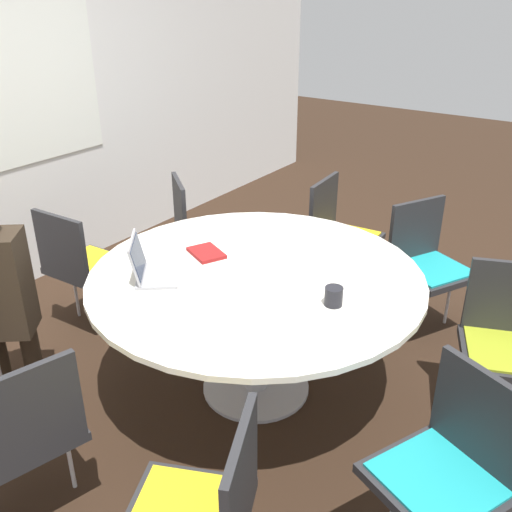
% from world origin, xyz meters
% --- Properties ---
extents(ground_plane, '(16.00, 16.00, 0.00)m').
position_xyz_m(ground_plane, '(0.00, 0.00, 0.00)').
color(ground_plane, black).
extents(conference_table, '(1.73, 1.73, 0.74)m').
position_xyz_m(conference_table, '(0.00, 0.00, 0.63)').
color(conference_table, '#B7B7BC').
rests_on(conference_table, ground_plane).
extents(chair_1, '(0.53, 0.52, 0.85)m').
position_xyz_m(chair_1, '(-1.25, 0.26, 0.51)').
color(chair_1, '#262628').
rests_on(chair_1, ground_plane).
extents(chair_2, '(0.57, 0.56, 0.85)m').
position_xyz_m(chair_2, '(-1.14, -0.58, 0.51)').
color(chair_2, '#262628').
rests_on(chair_2, ground_plane).
extents(chair_3, '(0.56, 0.57, 0.85)m').
position_xyz_m(chair_3, '(-0.45, -1.19, 0.51)').
color(chair_3, '#262628').
rests_on(chair_3, ground_plane).
extents(chair_4, '(0.55, 0.56, 0.85)m').
position_xyz_m(chair_4, '(0.53, -1.16, 0.51)').
color(chair_4, '#262628').
rests_on(chair_4, ground_plane).
extents(chair_5, '(0.58, 0.57, 0.85)m').
position_xyz_m(chair_5, '(1.17, -0.52, 0.51)').
color(chair_5, '#262628').
rests_on(chair_5, ground_plane).
extents(chair_6, '(0.47, 0.45, 0.85)m').
position_xyz_m(chair_6, '(1.27, 0.16, 0.51)').
color(chair_6, '#262628').
rests_on(chair_6, ground_plane).
extents(chair_7, '(0.60, 0.61, 0.85)m').
position_xyz_m(chair_7, '(0.75, 1.03, 0.51)').
color(chair_7, '#262628').
rests_on(chair_7, ground_plane).
extents(chair_8, '(0.44, 0.46, 0.85)m').
position_xyz_m(chair_8, '(-0.12, 1.27, 0.51)').
color(chair_8, '#262628').
rests_on(chair_8, ground_plane).
extents(laptop, '(0.36, 0.35, 0.21)m').
position_xyz_m(laptop, '(-0.34, 0.42, 0.79)').
color(laptop, '#99999E').
rests_on(laptop, conference_table).
extents(spiral_notebook, '(0.22, 0.25, 0.02)m').
position_xyz_m(spiral_notebook, '(0.03, 0.35, 0.75)').
color(spiral_notebook, maroon).
rests_on(spiral_notebook, conference_table).
extents(coffee_cup, '(0.09, 0.09, 0.09)m').
position_xyz_m(coffee_cup, '(-0.05, -0.48, 0.78)').
color(coffee_cup, black).
rests_on(coffee_cup, conference_table).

